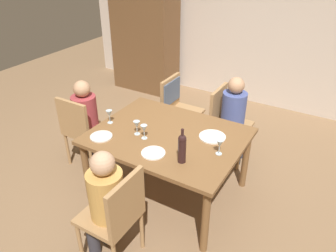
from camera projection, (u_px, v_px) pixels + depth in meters
ground_plane at (168, 191)px, 3.68m from camera, size 10.00×10.00×0.00m
rear_room_partition at (259, 21)px, 5.08m from camera, size 6.40×0.12×2.70m
armoire_cabinet at (145, 28)px, 5.69m from camera, size 1.18×0.62×2.18m
dining_table at (168, 141)px, 3.35m from camera, size 1.51×1.18×0.74m
chair_near at (116, 213)px, 2.66m from camera, size 0.44×0.44×0.92m
chair_left_end at (82, 127)px, 3.85m from camera, size 0.44×0.44×0.92m
chair_far_right at (226, 119)px, 4.03m from camera, size 0.44×0.44×0.92m
chair_far_left at (175, 102)px, 4.31m from camera, size 0.46×0.44×0.92m
person_woman_host at (104, 199)px, 2.65m from camera, size 0.33×0.29×1.10m
person_man_bearded at (87, 116)px, 3.88m from camera, size 0.29×0.33×1.09m
person_man_guest at (235, 114)px, 3.92m from camera, size 0.33×0.29×1.10m
wine_bottle_tall_green at (182, 148)px, 2.84m from camera, size 0.07×0.07×0.34m
wine_glass_near_left at (220, 144)px, 2.96m from camera, size 0.07×0.07×0.15m
wine_glass_centre at (137, 125)px, 3.26m from camera, size 0.07×0.07×0.15m
wine_glass_near_right at (144, 129)px, 3.20m from camera, size 0.07×0.07×0.15m
wine_glass_far at (109, 114)px, 3.47m from camera, size 0.07×0.07×0.15m
dinner_plate_host at (212, 137)px, 3.26m from camera, size 0.27×0.27×0.01m
dinner_plate_guest_left at (101, 137)px, 3.26m from camera, size 0.22×0.22×0.01m
dinner_plate_guest_right at (153, 153)px, 3.02m from camera, size 0.23×0.23×0.01m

